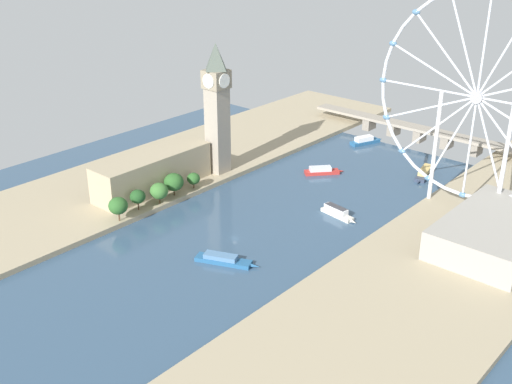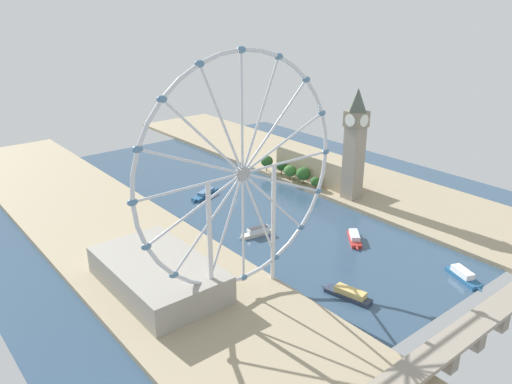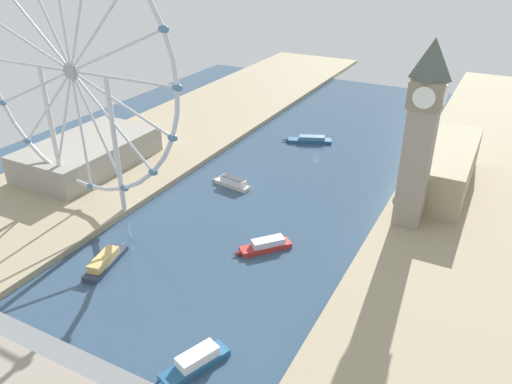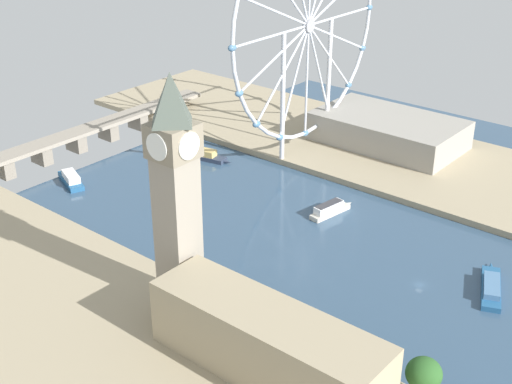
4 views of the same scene
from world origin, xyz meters
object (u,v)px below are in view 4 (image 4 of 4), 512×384
tour_boat_0 (330,209)px  tour_boat_4 (491,287)px  parliament_block (267,344)px  river_bridge (76,137)px  clock_tower (176,191)px  riverside_hall (388,130)px  tour_boat_3 (71,179)px  ferris_wheel (308,27)px  tour_boat_2 (188,214)px  tour_boat_1 (203,155)px

tour_boat_0 → tour_boat_4: (-12.62, -80.40, -0.67)m
parliament_block → river_bridge: (77.87, 194.99, -6.40)m
clock_tower → riverside_hall: (177.11, 20.23, -35.93)m
river_bridge → tour_boat_3: river_bridge is taller
ferris_wheel → tour_boat_3: bearing=148.3°
ferris_wheel → tour_boat_2: 114.93m
tour_boat_2 → tour_boat_3: 70.50m
parliament_block → ferris_wheel: size_ratio=0.63×
tour_boat_1 → tour_boat_3: 69.57m
parliament_block → riverside_hall: 198.98m
ferris_wheel → river_bridge: size_ratio=0.68×
clock_tower → river_bridge: 167.43m
riverside_hall → tour_boat_1: riverside_hall is taller
clock_tower → tour_boat_4: 122.20m
ferris_wheel → tour_boat_2: (-94.42, -5.15, -65.33)m
clock_tower → tour_boat_2: (50.00, 46.62, -44.47)m
tour_boat_0 → tour_boat_3: (-53.76, 115.83, -0.11)m
tour_boat_2 → tour_boat_4: bearing=-124.9°
ferris_wheel → tour_boat_3: size_ratio=4.59×
ferris_wheel → parliament_block: bearing=-147.5°
clock_tower → tour_boat_3: clock_tower is taller
river_bridge → tour_boat_4: bearing=-86.7°
parliament_block → tour_boat_0: bearing=24.6°
ferris_wheel → river_bridge: 136.90m
clock_tower → tour_boat_1: (103.20, 87.74, -44.30)m
parliament_block → riverside_hall: size_ratio=1.01×
ferris_wheel → riverside_hall: 72.72m
parliament_block → tour_boat_4: parliament_block is taller
clock_tower → parliament_block: clock_tower is taller
clock_tower → tour_boat_2: clock_tower is taller
clock_tower → tour_boat_3: size_ratio=3.09×
riverside_hall → tour_boat_0: (-83.55, -19.69, -8.18)m
clock_tower → ferris_wheel: size_ratio=0.67×
river_bridge → tour_boat_4: size_ratio=5.65×
clock_tower → ferris_wheel: (144.42, 51.77, 20.86)m
clock_tower → tour_boat_0: size_ratio=3.32×
ferris_wheel → tour_boat_3: 139.12m
clock_tower → parliament_block: size_ratio=1.08×
ferris_wheel → tour_boat_1: bearing=138.9°
ferris_wheel → river_bridge: (-76.73, 96.35, -59.75)m
riverside_hall → tour_boat_1: size_ratio=2.56×
tour_boat_1 → tour_boat_4: tour_boat_1 is taller
parliament_block → river_bridge: bearing=68.2°
river_bridge → tour_boat_2: 103.18m
riverside_hall → river_bridge: 168.33m
parliament_block → tour_boat_3: (49.98, 163.25, -11.72)m
tour_boat_0 → tour_boat_2: size_ratio=1.10×
tour_boat_0 → clock_tower: bearing=-170.6°
parliament_block → tour_boat_1: bearing=49.9°
riverside_hall → tour_boat_0: bearing=-166.7°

